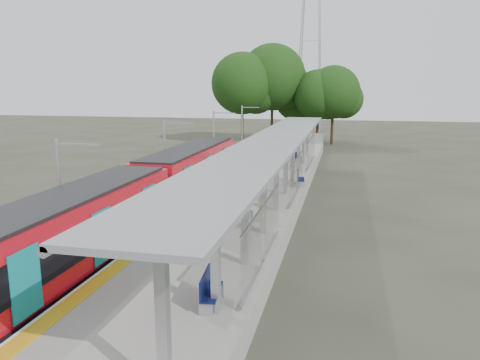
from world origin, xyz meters
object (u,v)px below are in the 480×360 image
Objects in this scene: bench_far at (298,157)px; info_pillar_far at (248,193)px; train at (146,194)px; bench_near at (209,289)px; bench_mid at (300,178)px; info_pillar_near at (262,208)px; litter_bin at (249,220)px.

info_pillar_far reaches higher than bench_far.
train reaches higher than bench_near.
bench_mid is 9.08m from info_pillar_near.
bench_far is at bearing 93.20° from info_pillar_far.
train reaches higher than info_pillar_far.
info_pillar_near reaches higher than bench_mid.
info_pillar_far is at bearing -82.80° from bench_far.
bench_far is at bearing 89.39° from bench_mid.
bench_far is at bearing 89.29° from litter_bin.
bench_near is at bearing -76.30° from info_pillar_far.
bench_mid reaches higher than bench_far.
bench_mid is 1.05× the size of bench_far.
bench_far is 18.98m from info_pillar_near.
info_pillar_near is at bearing 83.75° from bench_near.
bench_near is at bearing -56.78° from train.
bench_mid is at bearing 80.64° from bench_near.
bench_far is (6.01, 18.84, -0.55)m from train.
train is 19.18× the size of bench_far.
bench_near is at bearing -69.15° from info_pillar_near.
litter_bin is at bearing 86.52° from bench_near.
info_pillar_near is at bearing -1.26° from train.
info_pillar_far is 4.38m from litter_bin.
bench_near reaches higher than litter_bin.
litter_bin is at bearing -79.29° from bench_far.
bench_near is 28.26m from bench_far.
train is 17.27× the size of bench_near.
info_pillar_near is (-0.97, -9.03, 0.16)m from bench_mid.
litter_bin is (-0.40, 7.89, -0.12)m from bench_near.
train is at bearing -135.55° from bench_mid.
bench_near is 1.06× the size of bench_mid.
info_pillar_near is 1.46m from litter_bin.
bench_near is 18.34m from bench_mid.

